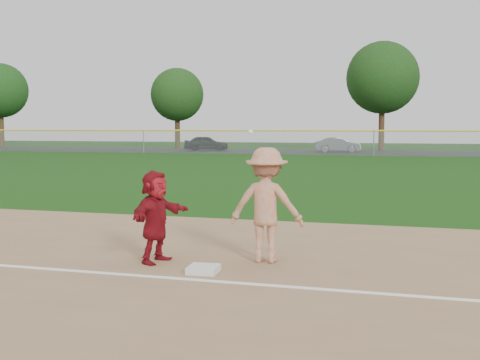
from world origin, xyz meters
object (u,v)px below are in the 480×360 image
(first_base, at_px, (203,269))
(base_runner, at_px, (156,216))
(car_left, at_px, (206,143))
(car_mid, at_px, (338,145))

(first_base, relative_size, base_runner, 0.30)
(first_base, bearing_deg, car_left, 109.20)
(first_base, distance_m, car_mid, 46.58)
(first_base, relative_size, car_left, 0.11)
(first_base, xyz_separation_m, car_mid, (-3.50, 46.44, 0.61))
(base_runner, distance_m, car_mid, 46.05)
(first_base, xyz_separation_m, base_runner, (-1.00, 0.46, 0.71))
(first_base, height_order, car_left, car_left)
(first_base, bearing_deg, car_mid, 94.31)
(car_left, bearing_deg, car_mid, -102.69)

